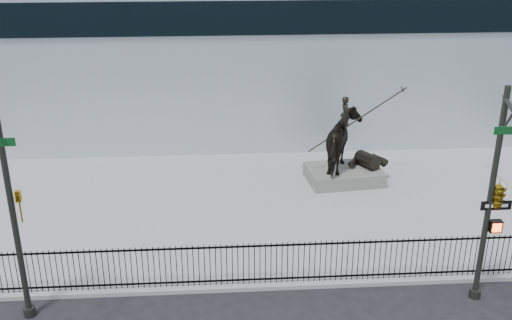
{
  "coord_description": "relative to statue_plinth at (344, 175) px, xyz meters",
  "views": [
    {
      "loc": [
        -1.12,
        -15.48,
        11.29
      ],
      "look_at": [
        0.36,
        6.0,
        2.62
      ],
      "focal_mm": 42.0,
      "sensor_mm": 36.0,
      "label": 1
    }
  ],
  "objects": [
    {
      "name": "picket_fence",
      "position": [
        -4.61,
        -8.02,
        0.44
      ],
      "size": [
        22.1,
        0.1,
        1.5
      ],
      "color": "black",
      "rests_on": "plaza"
    },
    {
      "name": "statue_plinth",
      "position": [
        0.0,
        0.0,
        0.0
      ],
      "size": [
        3.51,
        2.6,
        0.62
      ],
      "primitive_type": "cube",
      "rotation": [
        0.0,
        0.0,
        0.11
      ],
      "color": "#605D57",
      "rests_on": "plaza"
    },
    {
      "name": "building",
      "position": [
        -4.61,
        10.73,
        4.04
      ],
      "size": [
        44.0,
        14.0,
        9.0
      ],
      "primitive_type": "cube",
      "color": "#B6BFC7",
      "rests_on": "ground"
    },
    {
      "name": "ground",
      "position": [
        -4.61,
        -9.27,
        -0.46
      ],
      "size": [
        120.0,
        120.0,
        0.0
      ],
      "primitive_type": "plane",
      "color": "black",
      "rests_on": "ground"
    },
    {
      "name": "traffic_signal_left",
      "position": [
        -11.36,
        -9.9,
        3.57
      ],
      "size": [
        1.52,
        4.84,
        7.0
      ],
      "color": "#242621",
      "rests_on": "ground"
    },
    {
      "name": "plaza",
      "position": [
        -4.61,
        -2.27,
        -0.38
      ],
      "size": [
        30.0,
        12.0,
        0.15
      ],
      "primitive_type": "cube",
      "color": "gray",
      "rests_on": "ground"
    },
    {
      "name": "equestrian_statue",
      "position": [
        0.06,
        0.01,
        1.6
      ],
      "size": [
        4.2,
        2.82,
        3.57
      ],
      "rotation": [
        0.0,
        0.0,
        0.11
      ],
      "color": "black",
      "rests_on": "statue_plinth"
    }
  ]
}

